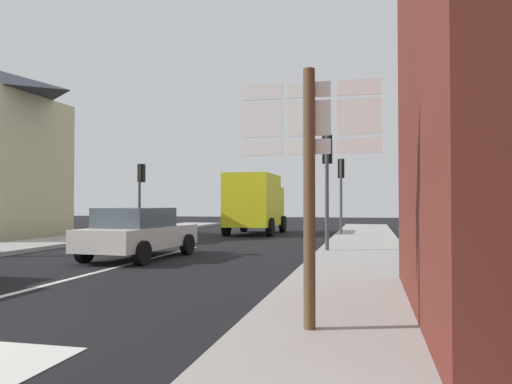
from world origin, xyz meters
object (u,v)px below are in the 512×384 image
Objects in this scene: delivery_truck at (255,202)px; traffic_light_far_left at (141,183)px; traffic_light_far_right at (341,179)px; traffic_light_near_right at (327,166)px; route_sign_post at (309,170)px; sedan_far at (138,232)px.

traffic_light_far_left is at bearing -157.46° from delivery_truck.
traffic_light_near_right reaches higher than traffic_light_far_right.
route_sign_post reaches higher than delivery_truck.
traffic_light_far_right reaches higher than sedan_far.
delivery_truck is at bearing 165.12° from traffic_light_far_right.
traffic_light_near_right is (5.21, 2.51, 2.02)m from sedan_far.
delivery_truck is at bearing 22.54° from traffic_light_far_left.
route_sign_post is at bearing -86.49° from traffic_light_near_right.
traffic_light_far_right is at bearing 91.96° from route_sign_post.
sedan_far is 1.15× the size of traffic_light_near_right.
route_sign_post is at bearing -88.04° from traffic_light_far_right.
traffic_light_far_left is 9.79m from traffic_light_far_right.
delivery_truck is at bearing 105.02° from route_sign_post.
traffic_light_far_left is (-4.52, 9.31, 1.86)m from sedan_far.
traffic_light_far_right is (9.73, 1.02, 0.11)m from traffic_light_far_left.
traffic_light_far_left reaches higher than sedan_far.
traffic_light_near_right is at bearing -34.92° from traffic_light_far_left.
traffic_light_far_right is (5.21, 10.33, 1.97)m from sedan_far.
traffic_light_near_right reaches higher than sedan_far.
sedan_far is 1.17× the size of traffic_light_far_right.
traffic_light_far_left is 0.96× the size of traffic_light_far_right.
traffic_light_near_right reaches higher than traffic_light_far_left.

